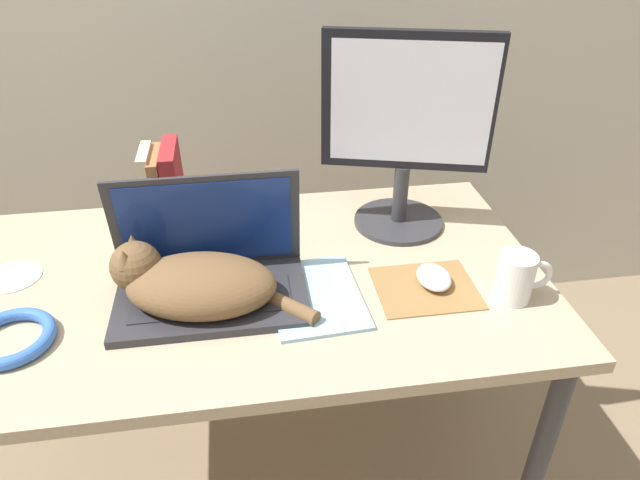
{
  "coord_description": "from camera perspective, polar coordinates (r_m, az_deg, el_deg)",
  "views": [
    {
      "loc": [
        -0.01,
        -0.65,
        1.46
      ],
      "look_at": [
        0.14,
        0.32,
        0.83
      ],
      "focal_mm": 32.0,
      "sensor_mm": 36.0,
      "label": 1
    }
  ],
  "objects": [
    {
      "name": "mug",
      "position": [
        1.2,
        19.04,
        -3.51
      ],
      "size": [
        0.12,
        0.08,
        0.1
      ],
      "color": "white",
      "rests_on": "desk"
    },
    {
      "name": "notepad",
      "position": [
        1.17,
        -0.46,
        -5.55
      ],
      "size": [
        0.2,
        0.26,
        0.01
      ],
      "color": "#99C6E0",
      "rests_on": "desk"
    },
    {
      "name": "desk",
      "position": [
        1.29,
        -6.43,
        -6.43
      ],
      "size": [
        1.25,
        0.71,
        0.73
      ],
      "color": "tan",
      "rests_on": "ground_plane"
    },
    {
      "name": "webcam",
      "position": [
        1.47,
        -6.44,
        5.07
      ],
      "size": [
        0.06,
        0.06,
        0.08
      ],
      "color": "#232328",
      "rests_on": "desk"
    },
    {
      "name": "laptop",
      "position": [
        1.17,
        -10.91,
        -3.43
      ],
      "size": [
        0.38,
        0.23,
        0.24
      ],
      "color": "#2D2D33",
      "rests_on": "desk"
    },
    {
      "name": "cd_disc",
      "position": [
        1.39,
        -28.38,
        -3.27
      ],
      "size": [
        0.12,
        0.12,
        0.0
      ],
      "color": "silver",
      "rests_on": "desk"
    },
    {
      "name": "cable_coil",
      "position": [
        1.2,
        -28.58,
        -8.61
      ],
      "size": [
        0.16,
        0.16,
        0.03
      ],
      "color": "blue",
      "rests_on": "desk"
    },
    {
      "name": "external_monitor",
      "position": [
        1.32,
        8.61,
        10.95
      ],
      "size": [
        0.37,
        0.22,
        0.46
      ],
      "color": "#333338",
      "rests_on": "desk"
    },
    {
      "name": "mousepad",
      "position": [
        1.21,
        10.51,
        -4.73
      ],
      "size": [
        0.21,
        0.17,
        0.0
      ],
      "color": "olive",
      "rests_on": "desk"
    },
    {
      "name": "book_row",
      "position": [
        1.41,
        -15.31,
        4.95
      ],
      "size": [
        0.09,
        0.16,
        0.21
      ],
      "color": "beige",
      "rests_on": "desk"
    },
    {
      "name": "cat",
      "position": [
        1.14,
        -12.64,
        -4.17
      ],
      "size": [
        0.4,
        0.23,
        0.13
      ],
      "color": "brown",
      "rests_on": "desk"
    },
    {
      "name": "computer_mouse",
      "position": [
        1.22,
        11.31,
        -3.66
      ],
      "size": [
        0.07,
        0.1,
        0.03
      ],
      "color": "silver",
      "rests_on": "mousepad"
    }
  ]
}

